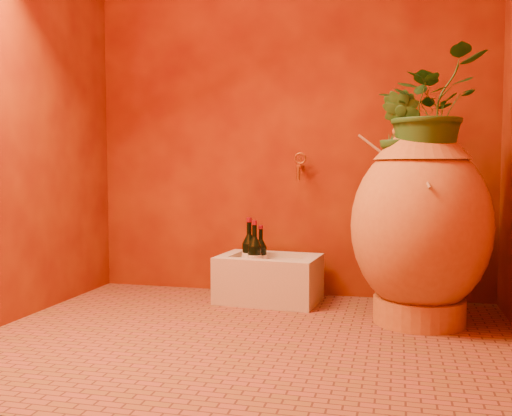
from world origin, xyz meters
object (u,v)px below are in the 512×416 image
(wine_bottle_b, at_px, (249,255))
(wall_tap, at_px, (300,165))
(amphora, at_px, (421,226))
(wine_bottle_a, at_px, (261,257))
(stone_basin, at_px, (269,280))
(wine_bottle_c, at_px, (254,257))

(wine_bottle_b, bearing_deg, wall_tap, 32.93)
(amphora, relative_size, wine_bottle_a, 3.35)
(stone_basin, relative_size, wine_bottle_c, 1.82)
(amphora, xyz_separation_m, wine_bottle_a, (-0.91, 0.31, -0.24))
(amphora, height_order, wine_bottle_c, amphora)
(wine_bottle_c, bearing_deg, wall_tap, 44.31)
(amphora, distance_m, wine_bottle_c, 0.98)
(stone_basin, xyz_separation_m, wine_bottle_c, (-0.07, -0.06, 0.14))
(wall_tap, bearing_deg, stone_basin, -133.61)
(wall_tap, bearing_deg, wine_bottle_a, -150.26)
(wine_bottle_b, relative_size, wall_tap, 2.05)
(stone_basin, bearing_deg, wine_bottle_a, 146.17)
(wine_bottle_c, distance_m, wall_tap, 0.63)
(stone_basin, bearing_deg, wine_bottle_b, -173.21)
(stone_basin, xyz_separation_m, wall_tap, (0.16, 0.16, 0.68))
(stone_basin, height_order, wine_bottle_b, wine_bottle_b)
(amphora, bearing_deg, wall_tap, 148.00)
(amphora, distance_m, wine_bottle_a, 1.00)
(stone_basin, xyz_separation_m, wine_bottle_a, (-0.06, 0.04, 0.13))
(wine_bottle_b, relative_size, wine_bottle_c, 1.03)
(stone_basin, bearing_deg, wine_bottle_c, -140.63)
(wine_bottle_a, height_order, wine_bottle_c, wine_bottle_c)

